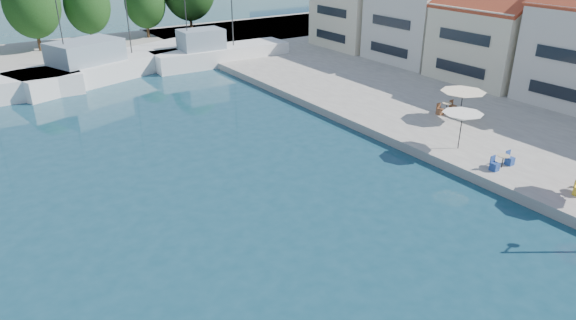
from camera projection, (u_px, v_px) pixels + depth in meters
quay_right at (503, 92)px, 43.98m from camera, size 32.00×92.00×0.60m
quay_far at (44, 56)px, 56.76m from camera, size 90.00×16.00×0.60m
building_04 at (496, 29)px, 45.34m from camera, size 9.00×8.80×9.20m
building_05 at (420, 14)px, 52.06m from camera, size 8.40×8.80×9.70m
building_06 at (361, 2)px, 58.78m from camera, size 9.00×8.80×10.20m
trawler_03 at (111, 65)px, 49.82m from camera, size 20.88×11.79×10.20m
trawler_04 at (218, 54)px, 54.22m from camera, size 14.70×4.23×10.20m
tree_05 at (32, 4)px, 55.81m from camera, size 5.96×5.96×8.82m
tree_06 at (87, 5)px, 59.54m from camera, size 5.21×5.21×7.71m
tree_07 at (145, 3)px, 63.27m from camera, size 4.98×4.98×7.36m
umbrella_white at (462, 117)px, 31.08m from camera, size 2.47×2.47×2.32m
umbrella_cream at (463, 95)px, 35.97m from camera, size 3.16×3.16×2.11m
cafe_table_02 at (502, 163)px, 29.22m from camera, size 1.82×0.70×0.76m
cafe_table_03 at (446, 109)px, 38.02m from camera, size 1.82×0.70×0.76m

